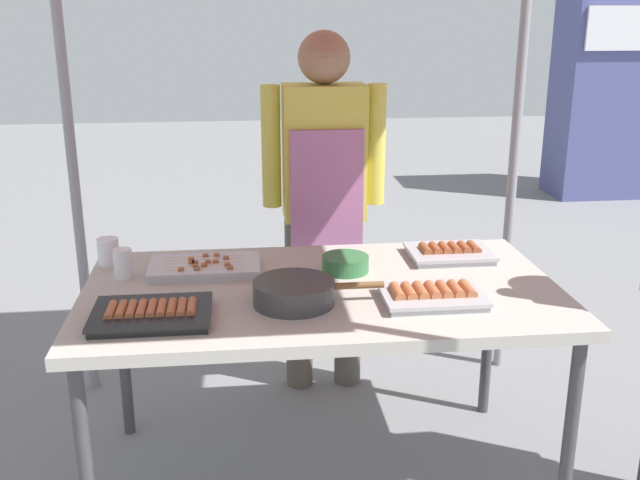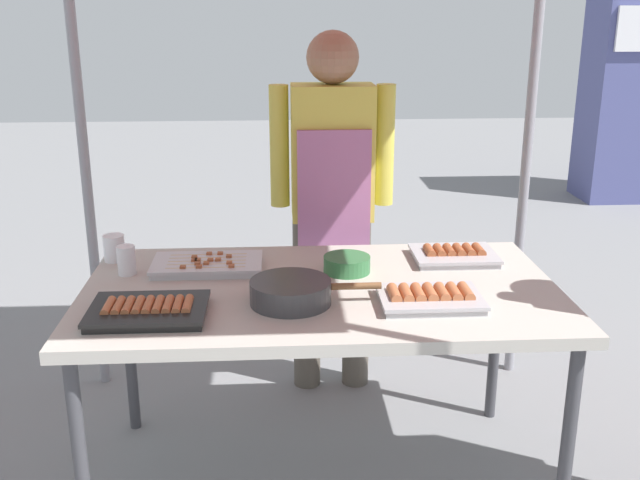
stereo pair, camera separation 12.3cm
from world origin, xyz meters
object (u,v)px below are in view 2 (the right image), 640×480
(tray_spring_rolls, at_px, (148,310))
(tray_meat_skewers, at_px, (207,265))
(tray_grilled_sausages, at_px, (430,298))
(cooking_wok, at_px, (291,291))
(tray_pork_links, at_px, (454,255))
(drink_cup_near_edge, at_px, (114,248))
(vendor_woman, at_px, (332,187))
(stall_table, at_px, (321,301))
(drink_cup_by_wok, at_px, (126,260))
(condiment_bowl, at_px, (347,264))

(tray_spring_rolls, bearing_deg, tray_meat_skewers, 70.91)
(tray_grilled_sausages, relative_size, cooking_wok, 0.77)
(tray_pork_links, distance_m, tray_spring_rolls, 1.15)
(tray_meat_skewers, distance_m, tray_pork_links, 0.91)
(drink_cup_near_edge, height_order, vendor_woman, vendor_woman)
(drink_cup_near_edge, bearing_deg, tray_spring_rolls, -68.63)
(tray_grilled_sausages, xyz_separation_m, tray_pork_links, (0.17, 0.42, -0.00))
(tray_spring_rolls, relative_size, drink_cup_near_edge, 3.63)
(stall_table, height_order, tray_grilled_sausages, tray_grilled_sausages)
(tray_grilled_sausages, relative_size, tray_pork_links, 1.06)
(tray_grilled_sausages, distance_m, drink_cup_by_wok, 1.07)
(tray_meat_skewers, bearing_deg, cooking_wok, -48.90)
(stall_table, distance_m, vendor_woman, 0.75)
(vendor_woman, bearing_deg, tray_grilled_sausages, 105.43)
(condiment_bowl, bearing_deg, cooking_wok, -125.93)
(stall_table, height_order, tray_meat_skewers, tray_meat_skewers)
(tray_meat_skewers, xyz_separation_m, condiment_bowl, (0.50, -0.06, 0.01))
(tray_meat_skewers, height_order, condiment_bowl, condiment_bowl)
(drink_cup_near_edge, bearing_deg, stall_table, -22.91)
(tray_meat_skewers, xyz_separation_m, tray_pork_links, (0.91, 0.04, 0.00))
(tray_pork_links, xyz_separation_m, vendor_woman, (-0.42, 0.47, 0.15))
(tray_meat_skewers, distance_m, tray_spring_rolls, 0.44)
(tray_spring_rolls, height_order, drink_cup_by_wok, drink_cup_by_wok)
(tray_meat_skewers, distance_m, drink_cup_near_edge, 0.37)
(tray_pork_links, xyz_separation_m, cooking_wok, (-0.61, -0.38, 0.02))
(tray_grilled_sausages, xyz_separation_m, tray_spring_rolls, (-0.88, -0.04, -0.00))
(tray_meat_skewers, relative_size, drink_cup_near_edge, 3.99)
(tray_spring_rolls, bearing_deg, cooking_wok, 9.96)
(tray_pork_links, relative_size, cooking_wok, 0.73)
(tray_meat_skewers, bearing_deg, condiment_bowl, -6.46)
(tray_pork_links, height_order, drink_cup_by_wok, drink_cup_by_wok)
(tray_meat_skewers, relative_size, vendor_woman, 0.25)
(tray_meat_skewers, relative_size, tray_spring_rolls, 1.10)
(condiment_bowl, bearing_deg, stall_table, -125.35)
(tray_spring_rolls, bearing_deg, stall_table, 21.71)
(tray_pork_links, relative_size, condiment_bowl, 1.84)
(tray_meat_skewers, height_order, tray_pork_links, tray_pork_links)
(tray_spring_rolls, bearing_deg, drink_cup_by_wok, 109.49)
(drink_cup_near_edge, xyz_separation_m, vendor_woman, (0.84, 0.40, 0.12))
(stall_table, bearing_deg, tray_grilled_sausages, -27.14)
(stall_table, distance_m, cooking_wok, 0.20)
(condiment_bowl, distance_m, vendor_woman, 0.59)
(tray_pork_links, bearing_deg, drink_cup_near_edge, 176.73)
(tray_grilled_sausages, xyz_separation_m, drink_cup_by_wok, (-1.01, 0.34, 0.03))
(cooking_wok, bearing_deg, tray_pork_links, 31.94)
(cooking_wok, distance_m, condiment_bowl, 0.35)
(tray_grilled_sausages, distance_m, cooking_wok, 0.44)
(tray_meat_skewers, height_order, drink_cup_by_wok, drink_cup_by_wok)
(cooking_wok, bearing_deg, drink_cup_near_edge, 144.87)
(tray_spring_rolls, xyz_separation_m, cooking_wok, (0.44, 0.08, 0.02))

